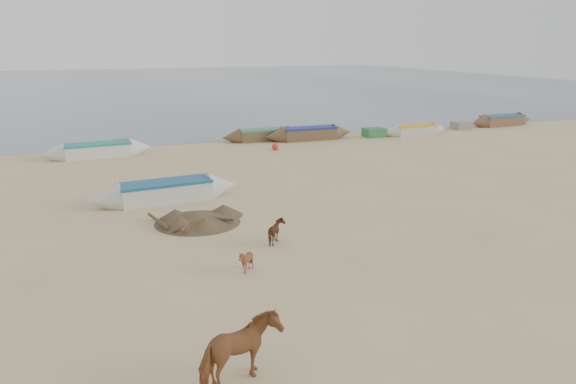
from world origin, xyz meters
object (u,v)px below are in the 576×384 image
object	(u,v)px
calf_front	(246,261)
near_canoe	(165,191)
cow_adult	(240,351)
calf_right	(277,232)

from	to	relation	value
calf_front	near_canoe	size ratio (longest dim) A/B	0.11
near_canoe	cow_adult	bearing A→B (deg)	-99.13
calf_front	cow_adult	bearing A→B (deg)	-23.42
calf_front	near_canoe	world-z (taller)	near_canoe
calf_front	calf_right	xyz separation A→B (m)	(1.75, 2.04, 0.04)
cow_adult	calf_front	distance (m)	5.76
cow_adult	calf_right	size ratio (longest dim) A/B	2.08
cow_adult	near_canoe	xyz separation A→B (m)	(0.81, 14.26, -0.28)
cow_adult	calf_right	bearing A→B (deg)	-45.47
calf_right	near_canoe	bearing A→B (deg)	33.90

